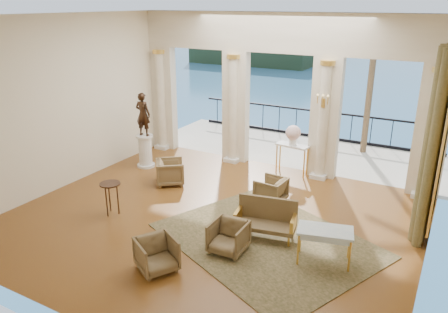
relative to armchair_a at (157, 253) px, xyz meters
The scene contains 23 objects.
floor 2.28m from the armchair_a, 93.47° to the left, with size 9.00×9.00×0.00m, color #4B2210.
room_walls 2.77m from the armchair_a, 96.89° to the left, with size 9.00×9.00×9.00m.
arcade 6.46m from the armchair_a, 91.29° to the left, with size 9.00×0.56×4.50m.
terrace 8.06m from the armchair_a, 90.97° to the left, with size 10.00×3.60×0.10m, color beige.
balustrade 9.65m from the armchair_a, 90.81° to the left, with size 9.00×0.06×1.03m.
palm_tree 9.78m from the armchair_a, 78.10° to the left, with size 2.00×2.00×4.50m.
headland 78.35m from the armchair_a, 112.64° to the left, with size 22.00×18.00×6.00m, color black.
sea 62.57m from the armchair_a, 90.13° to the left, with size 160.00×160.00×0.00m, color #1E5C91.
curtain 5.83m from the armchair_a, 42.08° to the left, with size 0.33×1.40×4.09m.
window_frame 5.99m from the armchair_a, 40.83° to the left, with size 0.04×1.60×3.40m, color #EAB64D.
wall_sconce 6.18m from the armchair_a, 77.61° to the left, with size 0.30×0.11×0.33m.
rug 2.42m from the armchair_a, 55.30° to the left, with size 4.26×3.31×0.02m, color #2C3417.
armchair_a is the anchor object (origin of this frame).
armchair_b 1.48m from the armchair_a, 54.37° to the left, with size 0.69×0.65×0.71m, color #41351A.
armchair_c 3.82m from the armchair_a, 79.64° to the left, with size 0.68×0.64×0.70m, color #41351A.
armchair_d 4.12m from the armchair_a, 122.20° to the left, with size 0.73×0.68×0.75m, color #41351A.
settee 2.49m from the armchair_a, 59.31° to the left, with size 1.36×0.78×0.85m.
game_table 3.19m from the armchair_a, 33.64° to the left, with size 1.14×0.80×0.71m.
pedestal 5.57m from the armchair_a, 130.75° to the left, with size 0.54×0.54×0.99m.
statue 5.72m from the armchair_a, 130.75° to the left, with size 0.47×0.31×1.29m, color black.
console_table 5.83m from the armchair_a, 85.42° to the left, with size 0.98×0.48×0.89m.
urn 5.88m from the armchair_a, 85.42° to the left, with size 0.43×0.43×0.57m.
side_table 2.70m from the armchair_a, 150.43° to the left, with size 0.48×0.48×0.79m.
Camera 1 is at (4.64, -7.78, 4.77)m, focal length 35.00 mm.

